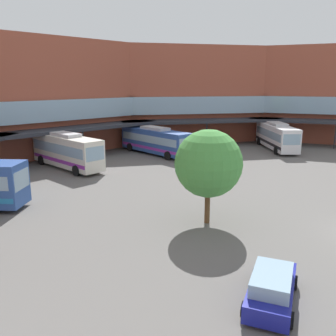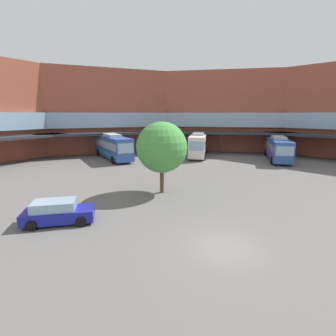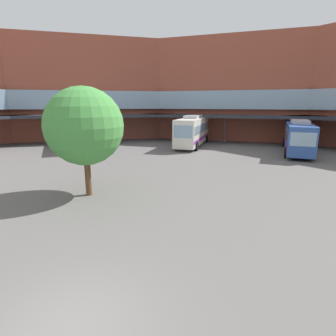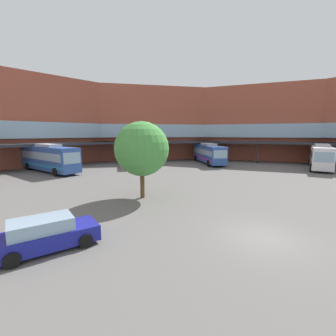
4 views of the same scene
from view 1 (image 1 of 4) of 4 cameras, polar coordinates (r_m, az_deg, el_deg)
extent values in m
cube|color=#9E4C38|center=(63.09, 25.08, 10.48)|extent=(9.41, 25.23, 14.89)
cube|color=#8CADC6|center=(62.55, 24.99, 9.10)|extent=(9.30, 22.83, 2.61)
cube|color=#282B33|center=(58.34, 25.08, 6.66)|extent=(7.43, 24.95, 0.40)
cylinder|color=#2D2D33|center=(56.97, 25.01, 4.64)|extent=(0.20, 0.20, 3.72)
cube|color=#9E4C38|center=(59.03, 4.23, 11.56)|extent=(20.65, 22.55, 14.89)
cube|color=#8CADC6|center=(58.52, 4.37, 10.08)|extent=(19.22, 20.85, 2.61)
cube|color=#282B33|center=(54.51, 5.67, 7.46)|extent=(19.14, 21.25, 0.40)
cylinder|color=#2D2D33|center=(53.23, 6.15, 5.28)|extent=(0.20, 0.20, 3.72)
cube|color=#9E4C38|center=(50.55, -17.69, 10.67)|extent=(25.33, 12.70, 14.89)
cube|color=#8CADC6|center=(50.10, -17.25, 8.98)|extent=(23.03, 12.24, 2.61)
cube|color=#282B33|center=(46.49, -14.47, 6.08)|extent=(24.76, 10.78, 0.40)
cylinder|color=#2D2D33|center=(45.40, -13.29, 3.60)|extent=(0.20, 0.20, 3.72)
cube|color=silver|center=(41.25, -15.78, 2.66)|extent=(5.24, 11.08, 3.25)
cube|color=#8CADC6|center=(41.19, -15.82, 3.19)|extent=(5.11, 10.47, 1.04)
cube|color=purple|center=(41.43, -15.70, 1.42)|extent=(5.20, 10.88, 0.39)
cube|color=#8CADC6|center=(36.73, -11.54, 2.24)|extent=(2.13, 0.69, 1.43)
cube|color=#B2B2B7|center=(40.97, -15.94, 5.14)|extent=(2.69, 4.21, 0.36)
cylinder|color=black|center=(39.14, -11.35, 0.21)|extent=(0.58, 1.14, 1.10)
cylinder|color=black|center=(37.84, -14.40, -0.41)|extent=(0.58, 1.14, 1.10)
cylinder|color=black|center=(45.26, -16.71, 1.67)|extent=(0.58, 1.14, 1.10)
cylinder|color=black|center=(44.13, -19.48, 1.18)|extent=(0.58, 1.14, 1.10)
cube|color=white|center=(53.45, 16.86, 4.87)|extent=(11.06, 8.06, 3.12)
cube|color=#8CADC6|center=(53.40, 16.89, 5.27)|extent=(10.50, 7.75, 1.00)
cube|color=black|center=(53.58, 16.80, 3.95)|extent=(10.88, 7.96, 0.37)
cube|color=#8CADC6|center=(48.18, 19.07, 4.29)|extent=(1.27, 2.00, 1.37)
cube|color=#B2B2B7|center=(53.24, 16.99, 6.73)|extent=(4.43, 3.65, 0.36)
cylinder|color=black|center=(50.55, 19.56, 2.65)|extent=(1.10, 0.82, 1.10)
cylinder|color=black|center=(49.64, 16.80, 2.67)|extent=(1.10, 0.82, 1.10)
cylinder|color=black|center=(57.67, 16.73, 4.10)|extent=(1.10, 0.82, 1.10)
cylinder|color=black|center=(56.88, 14.27, 4.13)|extent=(1.10, 0.82, 1.10)
cube|color=#8CADC6|center=(28.64, -22.30, -1.68)|extent=(2.11, 1.03, 1.42)
cylinder|color=black|center=(31.09, -24.17, -4.18)|extent=(0.72, 1.13, 1.10)
cube|color=#2D519E|center=(47.73, -2.05, 4.37)|extent=(6.42, 11.90, 2.94)
cube|color=#8CADC6|center=(47.68, -2.05, 4.79)|extent=(6.22, 11.26, 0.94)
cube|color=purple|center=(47.87, -2.04, 3.40)|extent=(6.36, 11.69, 0.35)
cube|color=#8CADC6|center=(43.39, 2.85, 3.92)|extent=(2.14, 0.88, 1.29)
cube|color=#B2B2B7|center=(47.50, -2.07, 6.33)|extent=(3.12, 4.58, 0.36)
cylinder|color=black|center=(45.84, 2.37, 2.38)|extent=(0.66, 1.14, 1.10)
cylinder|color=black|center=(44.16, -0.01, 1.96)|extent=(0.66, 1.14, 1.10)
cylinder|color=black|center=(51.80, -3.77, 3.64)|extent=(0.66, 1.14, 1.10)
cylinder|color=black|center=(50.32, -6.05, 3.31)|extent=(0.66, 1.14, 1.10)
cube|color=navy|center=(17.00, 16.12, -18.18)|extent=(4.58, 2.29, 0.75)
cube|color=#8CADC6|center=(16.44, 16.18, -16.62)|extent=(2.80, 1.88, 0.60)
cylinder|color=black|center=(18.44, 13.68, -16.17)|extent=(0.68, 0.29, 0.66)
cylinder|color=black|center=(18.34, 19.49, -16.76)|extent=(0.68, 0.29, 0.66)
cylinder|color=black|center=(15.98, 12.02, -21.12)|extent=(0.68, 0.29, 0.66)
cylinder|color=black|center=(15.87, 18.93, -21.88)|extent=(0.68, 0.29, 0.66)
cylinder|color=brown|center=(24.43, 6.27, -5.44)|extent=(0.36, 0.36, 2.90)
sphere|color=#479342|center=(23.71, 6.44, 0.72)|extent=(4.50, 4.50, 4.50)
camera|label=2|loc=(24.20, 61.76, 0.84)|focal=26.98mm
camera|label=3|loc=(27.81, 42.14, 1.82)|focal=28.66mm
camera|label=4|loc=(17.43, 57.78, -6.06)|focal=24.17mm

